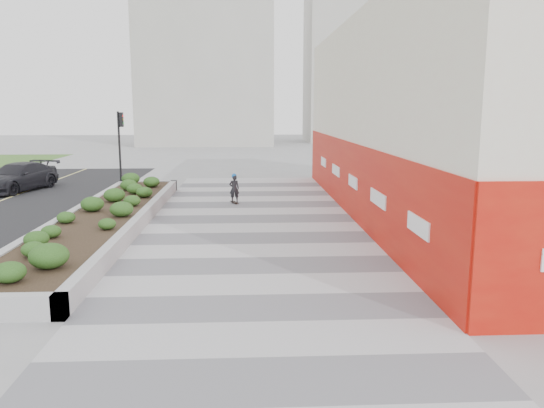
{
  "coord_description": "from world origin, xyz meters",
  "views": [
    {
      "loc": [
        -0.26,
        -12.49,
        4.31
      ],
      "look_at": [
        0.62,
        5.42,
        1.1
      ],
      "focal_mm": 35.0,
      "sensor_mm": 36.0,
      "label": 1
    }
  ],
  "objects_px": {
    "traffic_signal_near": "(120,138)",
    "skateboarder": "(234,188)",
    "planter": "(105,216)",
    "car_dark": "(18,177)"
  },
  "relations": [
    {
      "from": "planter",
      "to": "car_dark",
      "type": "height_order",
      "value": "car_dark"
    },
    {
      "from": "planter",
      "to": "traffic_signal_near",
      "type": "bearing_deg",
      "value": 99.35
    },
    {
      "from": "planter",
      "to": "car_dark",
      "type": "distance_m",
      "value": 11.57
    },
    {
      "from": "planter",
      "to": "car_dark",
      "type": "xyz_separation_m",
      "value": [
        -6.96,
        9.24,
        0.33
      ]
    },
    {
      "from": "skateboarder",
      "to": "car_dark",
      "type": "height_order",
      "value": "car_dark"
    },
    {
      "from": "traffic_signal_near",
      "to": "skateboarder",
      "type": "xyz_separation_m",
      "value": [
        6.41,
        -5.73,
        -2.04
      ]
    },
    {
      "from": "traffic_signal_near",
      "to": "skateboarder",
      "type": "distance_m",
      "value": 8.84
    },
    {
      "from": "traffic_signal_near",
      "to": "car_dark",
      "type": "height_order",
      "value": "traffic_signal_near"
    },
    {
      "from": "traffic_signal_near",
      "to": "skateboarder",
      "type": "relative_size",
      "value": 2.98
    },
    {
      "from": "car_dark",
      "to": "traffic_signal_near",
      "type": "bearing_deg",
      "value": 28.63
    }
  ]
}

